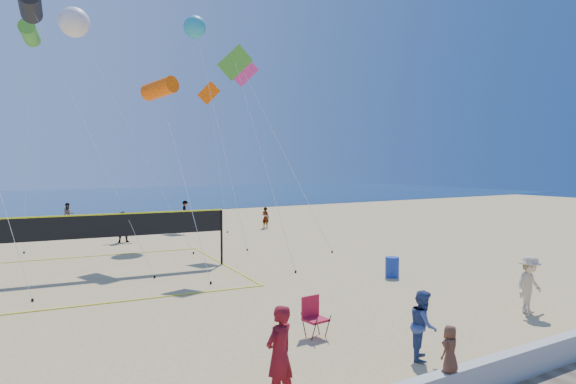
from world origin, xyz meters
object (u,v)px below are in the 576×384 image
woman (279,354)px  volleyball_net (114,232)px  trash_barrel (392,267)px  camp_chair (313,314)px

woman → volleyball_net: volleyball_net is taller
woman → trash_barrel: size_ratio=2.31×
trash_barrel → volleyball_net: (-9.27, 6.36, 1.31)m
woman → camp_chair: size_ratio=1.61×
camp_chair → volleyball_net: volleyball_net is taller
trash_barrel → woman: bearing=-143.2°
woman → trash_barrel: (9.24, 6.92, -0.53)m
trash_barrel → volleyball_net: 11.32m
woman → trash_barrel: 11.55m
woman → volleyball_net: bearing=-109.8°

